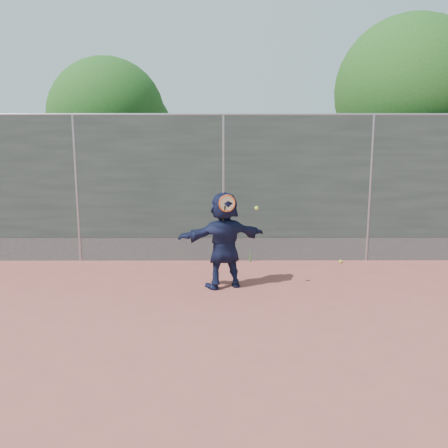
{
  "coord_description": "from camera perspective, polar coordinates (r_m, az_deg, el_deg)",
  "views": [
    {
      "loc": [
        -0.03,
        -6.64,
        2.75
      ],
      "look_at": [
        0.0,
        1.74,
        1.12
      ],
      "focal_mm": 40.0,
      "sensor_mm": 36.0,
      "label": 1
    }
  ],
  "objects": [
    {
      "name": "ground",
      "position": [
        7.19,
        0.03,
        -11.5
      ],
      "size": [
        80.0,
        80.0,
        0.0
      ],
      "primitive_type": "plane",
      "color": "#9E4C42",
      "rests_on": "ground"
    },
    {
      "name": "swing_action",
      "position": [
        8.28,
        0.68,
        2.2
      ],
      "size": [
        0.67,
        0.15,
        0.51
      ],
      "color": "#E24F15",
      "rests_on": "ground"
    },
    {
      "name": "player",
      "position": [
        8.59,
        0.0,
        -1.84
      ],
      "size": [
        1.64,
        0.97,
        1.68
      ],
      "primitive_type": "imported",
      "rotation": [
        0.0,
        0.0,
        3.47
      ],
      "color": "#151A3A",
      "rests_on": "ground"
    },
    {
      "name": "tree_left",
      "position": [
        13.49,
        -12.54,
        11.55
      ],
      "size": [
        3.15,
        3.0,
        4.53
      ],
      "color": "#382314",
      "rests_on": "ground"
    },
    {
      "name": "ball_ground",
      "position": [
        10.56,
        13.18,
        -4.19
      ],
      "size": [
        0.07,
        0.07,
        0.07
      ],
      "primitive_type": "sphere",
      "color": "#BAD42F",
      "rests_on": "ground"
    },
    {
      "name": "tree_right",
      "position": [
        13.28,
        21.19,
        13.48
      ],
      "size": [
        3.78,
        3.6,
        5.39
      ],
      "color": "#382314",
      "rests_on": "ground"
    },
    {
      "name": "fence",
      "position": [
        10.21,
        -0.05,
        4.43
      ],
      "size": [
        20.0,
        0.06,
        3.03
      ],
      "color": "#38423D",
      "rests_on": "ground"
    },
    {
      "name": "weed_clump",
      "position": [
        10.36,
        1.58,
        -3.63
      ],
      "size": [
        0.68,
        0.07,
        0.3
      ],
      "color": "#387226",
      "rests_on": "ground"
    }
  ]
}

